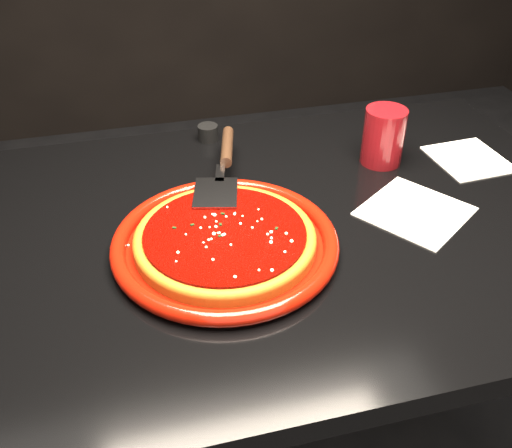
{
  "coord_description": "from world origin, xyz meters",
  "views": [
    {
      "loc": [
        -0.24,
        -0.78,
        1.34
      ],
      "look_at": [
        -0.05,
        -0.02,
        0.77
      ],
      "focal_mm": 40.0,
      "sensor_mm": 36.0,
      "label": 1
    }
  ],
  "objects_px": {
    "table": "(274,364)",
    "pizza_server": "(223,166)",
    "cup": "(383,136)",
    "ramekin": "(208,133)",
    "plate": "(225,243)"
  },
  "relations": [
    {
      "from": "table",
      "to": "pizza_server",
      "type": "bearing_deg",
      "value": 115.93
    },
    {
      "from": "table",
      "to": "cup",
      "type": "xyz_separation_m",
      "value": [
        0.26,
        0.16,
        0.43
      ]
    },
    {
      "from": "pizza_server",
      "to": "ramekin",
      "type": "height_order",
      "value": "pizza_server"
    },
    {
      "from": "cup",
      "to": "ramekin",
      "type": "distance_m",
      "value": 0.38
    },
    {
      "from": "pizza_server",
      "to": "table",
      "type": "bearing_deg",
      "value": -50.19
    },
    {
      "from": "plate",
      "to": "cup",
      "type": "distance_m",
      "value": 0.43
    },
    {
      "from": "pizza_server",
      "to": "cup",
      "type": "relative_size",
      "value": 2.82
    },
    {
      "from": "table",
      "to": "pizza_server",
      "type": "relative_size",
      "value": 3.67
    },
    {
      "from": "pizza_server",
      "to": "ramekin",
      "type": "distance_m",
      "value": 0.2
    },
    {
      "from": "plate",
      "to": "ramekin",
      "type": "relative_size",
      "value": 8.47
    },
    {
      "from": "pizza_server",
      "to": "plate",
      "type": "bearing_deg",
      "value": -86.99
    },
    {
      "from": "plate",
      "to": "pizza_server",
      "type": "bearing_deg",
      "value": 79.13
    },
    {
      "from": "table",
      "to": "plate",
      "type": "bearing_deg",
      "value": -154.54
    },
    {
      "from": "cup",
      "to": "table",
      "type": "bearing_deg",
      "value": -149.41
    },
    {
      "from": "cup",
      "to": "ramekin",
      "type": "xyz_separation_m",
      "value": [
        -0.33,
        0.18,
        -0.04
      ]
    }
  ]
}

